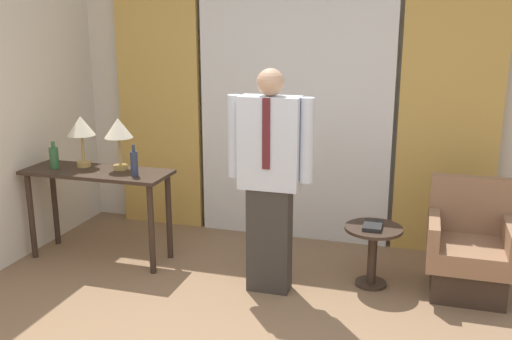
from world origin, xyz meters
TOP-DOWN VIEW (x-y plane):
  - wall_back at (0.00, 2.76)m, footprint 10.00×0.06m
  - curtain_sheer_center at (0.00, 2.63)m, footprint 1.79×0.06m
  - curtain_drape_left at (-1.36, 2.63)m, footprint 0.85×0.06m
  - curtain_drape_right at (1.36, 2.63)m, footprint 0.85×0.06m
  - desk at (-1.48, 1.65)m, footprint 1.27×0.45m
  - table_lamp_left at (-1.66, 1.73)m, footprint 0.24×0.24m
  - table_lamp_right at (-1.30, 1.73)m, footprint 0.24×0.24m
  - bottle_near_edge at (-1.09, 1.58)m, footprint 0.06×0.06m
  - bottle_by_lamp at (-1.87, 1.61)m, footprint 0.08×0.08m
  - person at (0.09, 1.47)m, footprint 0.65×0.21m
  - armchair at (1.55, 1.87)m, footprint 0.62×0.62m
  - side_table at (0.84, 1.77)m, footprint 0.45×0.45m
  - book at (0.83, 1.76)m, footprint 0.14×0.23m

SIDE VIEW (x-z plane):
  - armchair at x=1.55m, z-range -0.11..0.74m
  - side_table at x=0.84m, z-range 0.09..0.57m
  - book at x=0.83m, z-range 0.48..0.51m
  - desk at x=-1.48m, z-range 0.26..1.05m
  - bottle_by_lamp at x=-1.87m, z-range 0.77..1.01m
  - bottle_near_edge at x=-1.09m, z-range 0.77..1.03m
  - person at x=0.09m, z-range 0.07..1.77m
  - table_lamp_left at x=-1.66m, z-range 0.91..1.35m
  - table_lamp_right at x=-1.30m, z-range 0.91..1.35m
  - curtain_sheer_center at x=0.00m, z-range 0.00..2.58m
  - curtain_drape_left at x=-1.36m, z-range 0.00..2.58m
  - curtain_drape_right at x=1.36m, z-range 0.00..2.58m
  - wall_back at x=0.00m, z-range 0.00..2.70m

